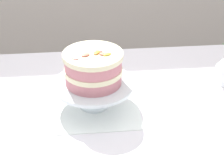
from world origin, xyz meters
The scene contains 4 objects.
dining_table centered at (0.00, -0.02, 0.65)m, with size 1.40×1.00×0.74m.
linen_napkin centered at (-0.11, 0.03, 0.74)m, with size 0.32×0.32×0.00m, color white.
cake_stand centered at (-0.11, 0.03, 0.82)m, with size 0.29×0.29×0.10m.
layer_cake centered at (-0.11, 0.03, 0.90)m, with size 0.21×0.21×0.12m.
Camera 1 is at (-0.15, -1.03, 1.48)m, focal length 56.20 mm.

